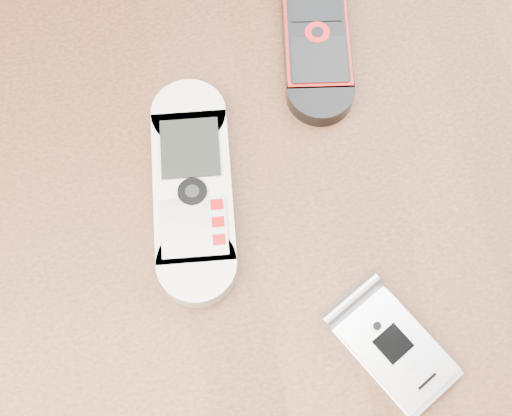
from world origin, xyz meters
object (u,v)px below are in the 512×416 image
object	(u,v)px
nokia_white	(193,188)
motorola_razr	(394,348)
table	(250,256)
nokia_black_red	(316,27)

from	to	relation	value
nokia_white	motorola_razr	world-z (taller)	nokia_white
table	motorola_razr	bearing A→B (deg)	-55.70
table	nokia_white	distance (m)	0.12
table	nokia_white	xyz separation A→B (m)	(-0.04, 0.02, 0.12)
nokia_white	nokia_black_red	size ratio (longest dim) A/B	1.02
table	nokia_white	bearing A→B (deg)	147.53
table	nokia_white	size ratio (longest dim) A/B	7.07
nokia_black_red	motorola_razr	size ratio (longest dim) A/B	1.79
nokia_white	nokia_black_red	world-z (taller)	nokia_white
nokia_white	nokia_black_red	distance (m)	0.16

